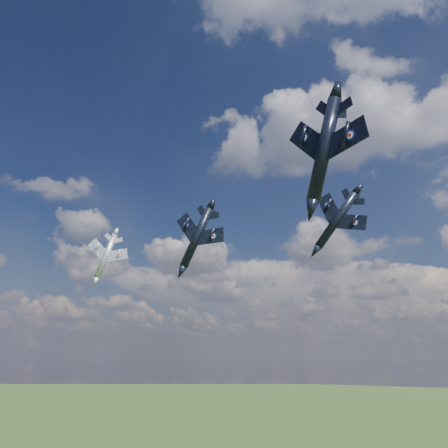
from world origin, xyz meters
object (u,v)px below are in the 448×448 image
at_px(jet_right_navy, 324,149).
at_px(jet_high_navy, 337,220).
at_px(jet_lead_navy, 197,237).
at_px(jet_left_silver, 106,256).

xyz_separation_m(jet_right_navy, jet_high_navy, (-3.65, 24.28, -0.92)).
relative_size(jet_lead_navy, jet_right_navy, 0.92).
distance_m(jet_high_navy, jet_left_silver, 48.41).
bearing_deg(jet_right_navy, jet_lead_navy, 170.08).
distance_m(jet_right_navy, jet_high_navy, 24.57).
height_order(jet_high_navy, jet_left_silver, jet_high_navy).
bearing_deg(jet_right_navy, jet_left_silver, 178.07).
distance_m(jet_lead_navy, jet_left_silver, 27.54).
height_order(jet_right_navy, jet_left_silver, jet_right_navy).
bearing_deg(jet_lead_navy, jet_left_silver, 163.54).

